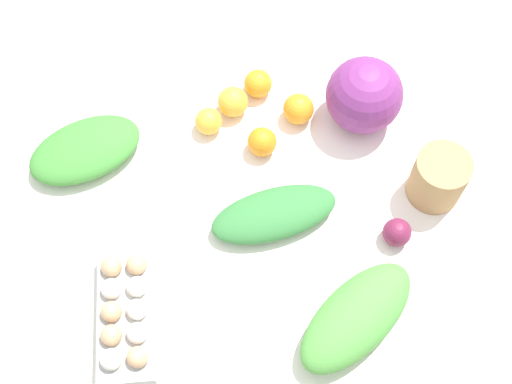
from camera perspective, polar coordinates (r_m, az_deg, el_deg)
ground_plane at (r=2.35m, az=0.00°, el=-8.38°), size 8.00×8.00×0.00m
dining_table at (r=1.74m, az=0.00°, el=-1.69°), size 1.19×1.07×0.75m
cabbage_purple at (r=1.70m, az=8.72°, el=7.66°), size 0.18×0.18×0.18m
egg_carton at (r=1.53m, az=-10.24°, el=-9.64°), size 0.14×0.30×0.09m
paper_bag at (r=1.65m, az=14.46°, el=1.10°), size 0.12×0.12×0.13m
greens_bunch_beet_tops at (r=1.60m, az=1.52°, el=-1.78°), size 0.31×0.20×0.06m
greens_bunch_kale at (r=1.51m, az=8.11°, el=-9.90°), size 0.32×0.31×0.09m
greens_bunch_dandelion at (r=1.72m, az=-13.45°, el=3.30°), size 0.31×0.26×0.07m
beet_root at (r=1.61m, az=11.28°, el=-3.19°), size 0.06×0.06×0.06m
orange_0 at (r=1.71m, az=-3.75°, el=5.67°), size 0.07×0.07×0.07m
orange_1 at (r=1.77m, az=0.23°, el=8.68°), size 0.07×0.07×0.07m
orange_2 at (r=1.68m, az=0.55°, el=4.03°), size 0.07×0.07×0.07m
orange_3 at (r=1.74m, az=-1.79°, el=7.23°), size 0.07×0.07×0.07m
orange_4 at (r=1.73m, az=3.48°, el=6.66°), size 0.08×0.08×0.08m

